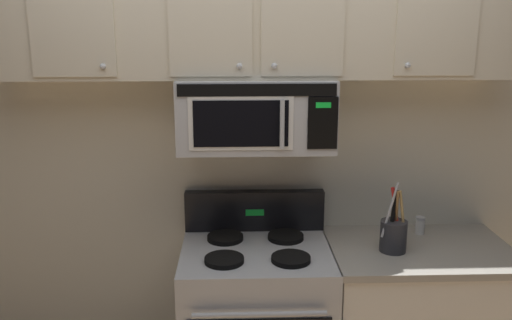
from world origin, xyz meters
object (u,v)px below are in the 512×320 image
object	(u,v)px
utensil_crock_charcoal	(393,234)
salt_shaker	(420,225)
spice_jar	(397,231)
over_range_microwave	(256,114)

from	to	relation	value
utensil_crock_charcoal	salt_shaker	xyz separation A→B (m)	(0.21, 0.22, -0.04)
salt_shaker	spice_jar	distance (m)	0.18
over_range_microwave	utensil_crock_charcoal	world-z (taller)	over_range_microwave
salt_shaker	spice_jar	world-z (taller)	spice_jar
over_range_microwave	spice_jar	bearing A→B (deg)	-2.58
over_range_microwave	spice_jar	size ratio (longest dim) A/B	6.80
over_range_microwave	salt_shaker	distance (m)	1.09
utensil_crock_charcoal	spice_jar	size ratio (longest dim) A/B	3.21
salt_shaker	spice_jar	size ratio (longest dim) A/B	0.85
over_range_microwave	spice_jar	xyz separation A→B (m)	(0.74, -0.03, -0.62)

